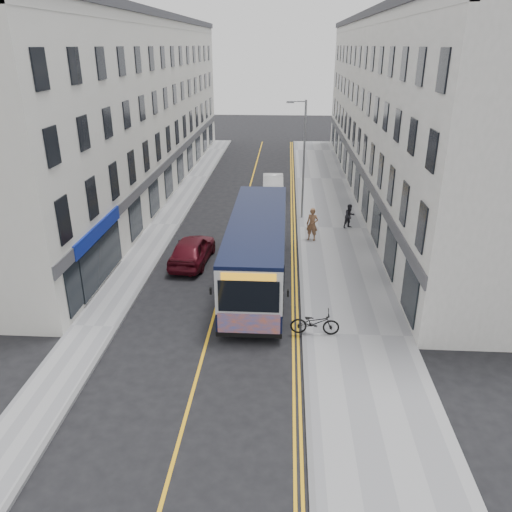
# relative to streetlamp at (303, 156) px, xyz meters

# --- Properties ---
(ground) EXTENTS (140.00, 140.00, 0.00)m
(ground) POSITION_rel_streetlamp_xyz_m (-4.17, -14.00, -4.38)
(ground) COLOR black
(ground) RESTS_ON ground
(pavement_east) EXTENTS (4.50, 64.00, 0.12)m
(pavement_east) POSITION_rel_streetlamp_xyz_m (2.08, -2.00, -4.32)
(pavement_east) COLOR #9A9A9C
(pavement_east) RESTS_ON ground
(pavement_west) EXTENTS (2.00, 64.00, 0.12)m
(pavement_west) POSITION_rel_streetlamp_xyz_m (-9.17, -2.00, -4.32)
(pavement_west) COLOR #9A9A9C
(pavement_west) RESTS_ON ground
(kerb_east) EXTENTS (0.18, 64.00, 0.13)m
(kerb_east) POSITION_rel_streetlamp_xyz_m (-0.17, -2.00, -4.32)
(kerb_east) COLOR slate
(kerb_east) RESTS_ON ground
(kerb_west) EXTENTS (0.18, 64.00, 0.13)m
(kerb_west) POSITION_rel_streetlamp_xyz_m (-8.17, -2.00, -4.32)
(kerb_west) COLOR slate
(kerb_west) RESTS_ON ground
(road_centre_line) EXTENTS (0.12, 64.00, 0.01)m
(road_centre_line) POSITION_rel_streetlamp_xyz_m (-4.17, -2.00, -4.38)
(road_centre_line) COLOR yellow
(road_centre_line) RESTS_ON ground
(road_dbl_yellow_inner) EXTENTS (0.10, 64.00, 0.01)m
(road_dbl_yellow_inner) POSITION_rel_streetlamp_xyz_m (-0.62, -2.00, -4.38)
(road_dbl_yellow_inner) COLOR yellow
(road_dbl_yellow_inner) RESTS_ON ground
(road_dbl_yellow_outer) EXTENTS (0.10, 64.00, 0.01)m
(road_dbl_yellow_outer) POSITION_rel_streetlamp_xyz_m (-0.42, -2.00, -4.38)
(road_dbl_yellow_outer) COLOR yellow
(road_dbl_yellow_outer) RESTS_ON ground
(terrace_east) EXTENTS (6.00, 46.00, 13.00)m
(terrace_east) POSITION_rel_streetlamp_xyz_m (7.33, 7.00, 2.12)
(terrace_east) COLOR white
(terrace_east) RESTS_ON ground
(terrace_west) EXTENTS (6.00, 46.00, 13.00)m
(terrace_west) POSITION_rel_streetlamp_xyz_m (-13.17, 7.00, 2.12)
(terrace_west) COLOR silver
(terrace_west) RESTS_ON ground
(streetlamp) EXTENTS (1.32, 0.18, 8.00)m
(streetlamp) POSITION_rel_streetlamp_xyz_m (0.00, 0.00, 0.00)
(streetlamp) COLOR gray
(streetlamp) RESTS_ON ground
(city_bus) EXTENTS (2.75, 11.80, 3.43)m
(city_bus) POSITION_rel_streetlamp_xyz_m (-2.42, -10.17, -2.51)
(city_bus) COLOR black
(city_bus) RESTS_ON ground
(bicycle) EXTENTS (2.04, 0.75, 1.06)m
(bicycle) POSITION_rel_streetlamp_xyz_m (0.26, -15.27, -3.73)
(bicycle) COLOR black
(bicycle) RESTS_ON pavement_east
(pedestrian_near) EXTENTS (0.85, 0.70, 2.01)m
(pedestrian_near) POSITION_rel_streetlamp_xyz_m (0.59, -4.35, -3.26)
(pedestrian_near) COLOR brown
(pedestrian_near) RESTS_ON pavement_east
(pedestrian_far) EXTENTS (0.97, 0.91, 1.59)m
(pedestrian_far) POSITION_rel_streetlamp_xyz_m (3.13, -1.97, -3.47)
(pedestrian_far) COLOR black
(pedestrian_far) RESTS_ON pavement_east
(car_white) EXTENTS (1.81, 4.73, 1.54)m
(car_white) POSITION_rel_streetlamp_xyz_m (-2.12, 6.17, -3.61)
(car_white) COLOR silver
(car_white) RESTS_ON ground
(car_maroon) EXTENTS (2.22, 4.75, 1.57)m
(car_maroon) POSITION_rel_streetlamp_xyz_m (-6.17, -8.01, -3.60)
(car_maroon) COLOR #540E19
(car_maroon) RESTS_ON ground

